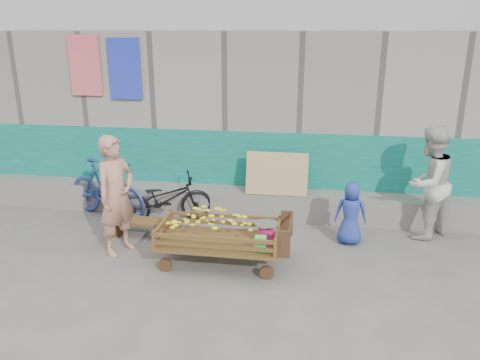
# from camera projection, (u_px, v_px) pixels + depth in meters

# --- Properties ---
(ground) EXTENTS (80.00, 80.00, 0.00)m
(ground) POSITION_uv_depth(u_px,v_px,m) (237.00, 287.00, 5.78)
(ground) COLOR #585550
(ground) RESTS_ON ground
(building_wall) EXTENTS (12.00, 3.50, 3.00)m
(building_wall) POSITION_uv_depth(u_px,v_px,m) (270.00, 113.00, 9.13)
(building_wall) COLOR gray
(building_wall) RESTS_ON ground
(banana_cart) EXTENTS (1.76, 0.80, 0.75)m
(banana_cart) POSITION_uv_depth(u_px,v_px,m) (217.00, 230.00, 6.19)
(banana_cart) COLOR brown
(banana_cart) RESTS_ON ground
(bench) EXTENTS (1.04, 0.31, 0.26)m
(bench) POSITION_uv_depth(u_px,v_px,m) (144.00, 224.00, 7.14)
(bench) COLOR brown
(bench) RESTS_ON ground
(vendor_man) EXTENTS (0.63, 0.73, 1.69)m
(vendor_man) POSITION_uv_depth(u_px,v_px,m) (116.00, 196.00, 6.45)
(vendor_man) COLOR tan
(vendor_man) RESTS_ON ground
(woman) EXTENTS (1.05, 1.05, 1.72)m
(woman) POSITION_uv_depth(u_px,v_px,m) (428.00, 183.00, 6.94)
(woman) COLOR beige
(woman) RESTS_ON ground
(child) EXTENTS (0.49, 0.34, 0.95)m
(child) POSITION_uv_depth(u_px,v_px,m) (351.00, 213.00, 6.82)
(child) COLOR #243B97
(child) RESTS_ON ground
(bicycle_dark) EXTENTS (1.61, 1.08, 0.80)m
(bicycle_dark) POSITION_uv_depth(u_px,v_px,m) (165.00, 199.00, 7.60)
(bicycle_dark) COLOR black
(bicycle_dark) RESTS_ON ground
(bicycle_blue) EXTENTS (1.70, 1.04, 0.99)m
(bicycle_blue) POSITION_uv_depth(u_px,v_px,m) (107.00, 189.00, 7.77)
(bicycle_blue) COLOR navy
(bicycle_blue) RESTS_ON ground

